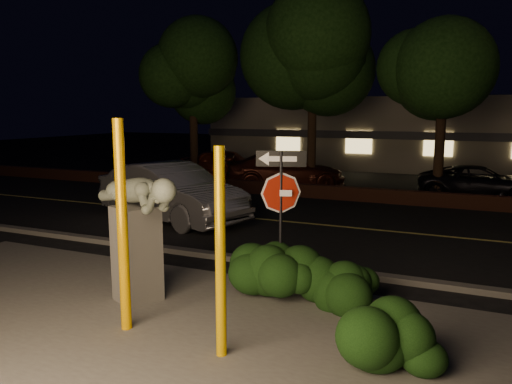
# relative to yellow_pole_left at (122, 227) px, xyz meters

# --- Properties ---
(ground) EXTENTS (90.00, 90.00, 0.00)m
(ground) POSITION_rel_yellow_pole_left_xyz_m (0.96, 10.89, -1.58)
(ground) COLOR black
(ground) RESTS_ON ground
(patio) EXTENTS (14.00, 6.00, 0.02)m
(patio) POSITION_rel_yellow_pole_left_xyz_m (0.96, -0.11, -1.57)
(patio) COLOR #4C4944
(patio) RESTS_ON ground
(road) EXTENTS (80.00, 8.00, 0.01)m
(road) POSITION_rel_yellow_pole_left_xyz_m (0.96, 7.89, -1.58)
(road) COLOR black
(road) RESTS_ON ground
(lane_marking) EXTENTS (80.00, 0.12, 0.00)m
(lane_marking) POSITION_rel_yellow_pole_left_xyz_m (0.96, 7.89, -1.57)
(lane_marking) COLOR gold
(lane_marking) RESTS_ON road
(curb) EXTENTS (80.00, 0.25, 0.12)m
(curb) POSITION_rel_yellow_pole_left_xyz_m (0.96, 3.79, -1.52)
(curb) COLOR #4C4944
(curb) RESTS_ON ground
(brick_wall) EXTENTS (40.00, 0.35, 0.50)m
(brick_wall) POSITION_rel_yellow_pole_left_xyz_m (0.96, 12.19, -1.33)
(brick_wall) COLOR #4A2417
(brick_wall) RESTS_ON ground
(parking_lot) EXTENTS (40.00, 12.00, 0.01)m
(parking_lot) POSITION_rel_yellow_pole_left_xyz_m (0.96, 17.89, -1.58)
(parking_lot) COLOR black
(parking_lot) RESTS_ON ground
(building) EXTENTS (22.00, 10.20, 4.00)m
(building) POSITION_rel_yellow_pole_left_xyz_m (0.96, 25.88, 0.42)
(building) COLOR slate
(building) RESTS_ON ground
(tree_far_a) EXTENTS (4.60, 4.60, 7.43)m
(tree_far_a) POSITION_rel_yellow_pole_left_xyz_m (-7.04, 13.89, 3.76)
(tree_far_a) COLOR black
(tree_far_a) RESTS_ON ground
(tree_far_b) EXTENTS (5.20, 5.20, 8.41)m
(tree_far_b) POSITION_rel_yellow_pole_left_xyz_m (-1.54, 14.09, 4.47)
(tree_far_b) COLOR black
(tree_far_b) RESTS_ON ground
(tree_far_c) EXTENTS (4.80, 4.80, 7.84)m
(tree_far_c) POSITION_rel_yellow_pole_left_xyz_m (3.46, 13.69, 4.08)
(tree_far_c) COLOR black
(tree_far_c) RESTS_ON ground
(yellow_pole_left) EXTENTS (0.16, 0.16, 3.17)m
(yellow_pole_left) POSITION_rel_yellow_pole_left_xyz_m (0.00, 0.00, 0.00)
(yellow_pole_left) COLOR #EAA000
(yellow_pole_left) RESTS_ON ground
(yellow_pole_right) EXTENTS (0.14, 0.14, 2.84)m
(yellow_pole_right) POSITION_rel_yellow_pole_left_xyz_m (1.70, -0.16, -0.17)
(yellow_pole_right) COLOR #DFA600
(yellow_pole_right) RESTS_ON ground
(signpost) EXTENTS (0.84, 0.30, 2.58)m
(signpost) POSITION_rel_yellow_pole_left_xyz_m (1.59, 2.34, 0.25)
(signpost) COLOR black
(signpost) RESTS_ON ground
(sculpture) EXTENTS (2.04, 1.29, 2.24)m
(sculpture) POSITION_rel_yellow_pole_left_xyz_m (-0.51, 1.01, -0.20)
(sculpture) COLOR #4C4944
(sculpture) RESTS_ON ground
(hedge_center) EXTENTS (2.15, 1.25, 1.06)m
(hedge_center) POSITION_rel_yellow_pole_left_xyz_m (1.34, 2.09, -1.06)
(hedge_center) COLOR black
(hedge_center) RESTS_ON ground
(hedge_right) EXTENTS (1.64, 1.02, 1.01)m
(hedge_right) POSITION_rel_yellow_pole_left_xyz_m (2.58, 2.22, -1.08)
(hedge_right) COLOR black
(hedge_right) RESTS_ON ground
(hedge_far_right) EXTENTS (1.50, 1.02, 0.99)m
(hedge_far_right) POSITION_rel_yellow_pole_left_xyz_m (3.90, 0.49, -1.09)
(hedge_far_right) COLOR black
(hedge_far_right) RESTS_ON ground
(silver_sedan) EXTENTS (5.53, 3.42, 1.72)m
(silver_sedan) POSITION_rel_yellow_pole_left_xyz_m (-3.58, 6.69, -0.72)
(silver_sedan) COLOR #B7B6BC
(silver_sedan) RESTS_ON ground
(parked_car_red) EXTENTS (4.61, 2.74, 1.47)m
(parked_car_red) POSITION_rel_yellow_pole_left_xyz_m (-6.05, 15.21, -0.85)
(parked_car_red) COLOR maroon
(parked_car_red) RESTS_ON ground
(parked_car_darkred) EXTENTS (5.45, 3.93, 1.47)m
(parked_car_darkred) POSITION_rel_yellow_pole_left_xyz_m (-2.69, 14.09, -0.85)
(parked_car_darkred) COLOR #461910
(parked_car_darkred) RESTS_ON ground
(parked_car_dark) EXTENTS (4.49, 2.19, 1.23)m
(parked_car_dark) POSITION_rel_yellow_pole_left_xyz_m (4.90, 14.52, -0.97)
(parked_car_dark) COLOR black
(parked_car_dark) RESTS_ON ground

